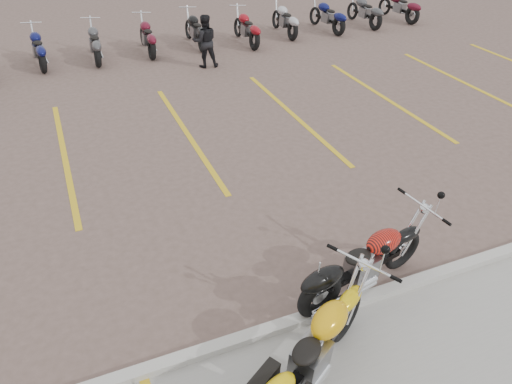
% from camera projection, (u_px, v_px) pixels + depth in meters
% --- Properties ---
extents(ground, '(100.00, 100.00, 0.00)m').
position_uv_depth(ground, '(254.00, 235.00, 8.35)').
color(ground, '#6E564E').
rests_on(ground, ground).
extents(curb, '(60.00, 0.18, 0.12)m').
position_uv_depth(curb, '(310.00, 316.00, 6.78)').
color(curb, '#ADAAA3').
rests_on(curb, ground).
extents(parking_stripes, '(38.00, 5.50, 0.01)m').
position_uv_depth(parking_stripes, '(188.00, 134.00, 11.42)').
color(parking_stripes, gold).
rests_on(parking_stripes, ground).
extents(yellow_cruiser, '(2.14, 1.40, 1.00)m').
position_uv_depth(yellow_cruiser, '(307.00, 358.00, 5.69)').
color(yellow_cruiser, black).
rests_on(yellow_cruiser, ground).
extents(flame_cruiser, '(2.31, 0.64, 0.96)m').
position_uv_depth(flame_cruiser, '(359.00, 266.00, 7.01)').
color(flame_cruiser, black).
rests_on(flame_cruiser, ground).
extents(person_b, '(0.84, 0.70, 1.54)m').
position_uv_depth(person_b, '(205.00, 41.00, 14.75)').
color(person_b, black).
rests_on(person_b, ground).
extents(bg_bike_row, '(18.86, 2.02, 1.10)m').
position_uv_depth(bg_bike_row, '(172.00, 33.00, 16.17)').
color(bg_bike_row, black).
rests_on(bg_bike_row, ground).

